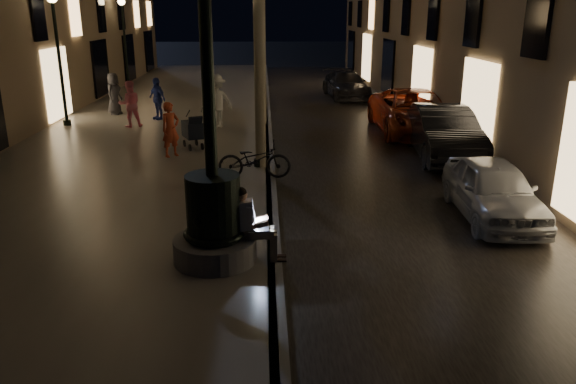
{
  "coord_description": "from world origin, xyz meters",
  "views": [
    {
      "loc": [
        -0.14,
        -6.74,
        4.24
      ],
      "look_at": [
        0.27,
        3.0,
        1.07
      ],
      "focal_mm": 35.0,
      "sensor_mm": 36.0,
      "label": 1
    }
  ],
  "objects_px": {
    "car_front": "(493,190)",
    "car_second": "(444,133)",
    "lamp_curb_d": "(261,26)",
    "pedestrian_red": "(171,130)",
    "pedestrian_pink": "(130,104)",
    "pedestrian_dark": "(114,94)",
    "bicycle": "(255,160)",
    "stroller": "(193,130)",
    "fountain_lamppost": "(213,204)",
    "car_third": "(414,112)",
    "lamp_curb_b": "(259,37)",
    "seated_man_laptop": "(251,222)",
    "lamp_left_b": "(57,40)",
    "lamp_left_c": "(124,30)",
    "car_rear": "(346,85)",
    "pedestrian_white": "(217,101)",
    "lamp_curb_c": "(260,30)",
    "pedestrian_blue": "(157,99)",
    "lamp_curb_a": "(257,51)"
  },
  "relations": [
    {
      "from": "car_third",
      "to": "pedestrian_blue",
      "type": "relative_size",
      "value": 3.45
    },
    {
      "from": "stroller",
      "to": "car_front",
      "type": "height_order",
      "value": "stroller"
    },
    {
      "from": "seated_man_laptop",
      "to": "car_rear",
      "type": "relative_size",
      "value": 0.29
    },
    {
      "from": "pedestrian_red",
      "to": "pedestrian_pink",
      "type": "xyz_separation_m",
      "value": [
        -2.14,
        4.42,
        0.04
      ]
    },
    {
      "from": "car_third",
      "to": "seated_man_laptop",
      "type": "bearing_deg",
      "value": -115.77
    },
    {
      "from": "lamp_curb_b",
      "to": "pedestrian_pink",
      "type": "height_order",
      "value": "lamp_curb_b"
    },
    {
      "from": "stroller",
      "to": "pedestrian_blue",
      "type": "xyz_separation_m",
      "value": [
        -1.92,
        4.93,
        0.22
      ]
    },
    {
      "from": "car_second",
      "to": "pedestrian_dark",
      "type": "xyz_separation_m",
      "value": [
        -11.4,
        6.87,
        0.26
      ]
    },
    {
      "from": "lamp_curb_c",
      "to": "pedestrian_red",
      "type": "bearing_deg",
      "value": -99.68
    },
    {
      "from": "pedestrian_dark",
      "to": "pedestrian_red",
      "type": "bearing_deg",
      "value": -139.53
    },
    {
      "from": "lamp_curb_c",
      "to": "lamp_curb_d",
      "type": "relative_size",
      "value": 1.0
    },
    {
      "from": "seated_man_laptop",
      "to": "lamp_curb_d",
      "type": "bearing_deg",
      "value": 89.83
    },
    {
      "from": "stroller",
      "to": "fountain_lamppost",
      "type": "bearing_deg",
      "value": -103.29
    },
    {
      "from": "pedestrian_dark",
      "to": "bicycle",
      "type": "relative_size",
      "value": 0.92
    },
    {
      "from": "lamp_curb_a",
      "to": "car_rear",
      "type": "height_order",
      "value": "lamp_curb_a"
    },
    {
      "from": "car_third",
      "to": "lamp_curb_b",
      "type": "bearing_deg",
      "value": 152.55
    },
    {
      "from": "lamp_left_c",
      "to": "pedestrian_red",
      "type": "bearing_deg",
      "value": -72.84
    },
    {
      "from": "seated_man_laptop",
      "to": "lamp_curb_d",
      "type": "xyz_separation_m",
      "value": [
        0.09,
        30.0,
        2.35
      ]
    },
    {
      "from": "car_second",
      "to": "pedestrian_pink",
      "type": "xyz_separation_m",
      "value": [
        -10.17,
        4.2,
        0.26
      ]
    },
    {
      "from": "car_front",
      "to": "car_second",
      "type": "bearing_deg",
      "value": 87.39
    },
    {
      "from": "pedestrian_white",
      "to": "bicycle",
      "type": "distance_m",
      "value": 6.7
    },
    {
      "from": "pedestrian_blue",
      "to": "bicycle",
      "type": "relative_size",
      "value": 0.88
    },
    {
      "from": "car_rear",
      "to": "bicycle",
      "type": "bearing_deg",
      "value": -111.0
    },
    {
      "from": "lamp_left_c",
      "to": "pedestrian_dark",
      "type": "bearing_deg",
      "value": -81.17
    },
    {
      "from": "car_rear",
      "to": "car_third",
      "type": "bearing_deg",
      "value": -86.7
    },
    {
      "from": "lamp_curb_c",
      "to": "lamp_left_c",
      "type": "distance_m",
      "value": 7.1
    },
    {
      "from": "lamp_curb_c",
      "to": "pedestrian_dark",
      "type": "bearing_deg",
      "value": -127.37
    },
    {
      "from": "seated_man_laptop",
      "to": "car_third",
      "type": "bearing_deg",
      "value": 63.07
    },
    {
      "from": "lamp_curb_a",
      "to": "car_second",
      "type": "xyz_separation_m",
      "value": [
        5.5,
        1.41,
        -2.47
      ]
    },
    {
      "from": "lamp_curb_c",
      "to": "car_second",
      "type": "relative_size",
      "value": 1.03
    },
    {
      "from": "pedestrian_blue",
      "to": "lamp_curb_d",
      "type": "bearing_deg",
      "value": 121.92
    },
    {
      "from": "lamp_left_c",
      "to": "car_rear",
      "type": "height_order",
      "value": "lamp_left_c"
    },
    {
      "from": "lamp_curb_d",
      "to": "pedestrian_dark",
      "type": "bearing_deg",
      "value": -110.57
    },
    {
      "from": "lamp_curb_d",
      "to": "car_third",
      "type": "relative_size",
      "value": 0.87
    },
    {
      "from": "seated_man_laptop",
      "to": "lamp_left_c",
      "type": "relative_size",
      "value": 0.27
    },
    {
      "from": "seated_man_laptop",
      "to": "lamp_curb_b",
      "type": "xyz_separation_m",
      "value": [
        0.09,
        14.0,
        2.35
      ]
    },
    {
      "from": "lamp_curb_b",
      "to": "lamp_left_c",
      "type": "height_order",
      "value": "same"
    },
    {
      "from": "lamp_left_b",
      "to": "stroller",
      "type": "height_order",
      "value": "lamp_left_b"
    },
    {
      "from": "lamp_left_c",
      "to": "car_rear",
      "type": "xyz_separation_m",
      "value": [
        11.4,
        -2.26,
        -2.59
      ]
    },
    {
      "from": "pedestrian_white",
      "to": "lamp_left_b",
      "type": "bearing_deg",
      "value": -36.61
    },
    {
      "from": "lamp_curb_b",
      "to": "lamp_curb_d",
      "type": "distance_m",
      "value": 16.0
    },
    {
      "from": "car_second",
      "to": "lamp_curb_d",
      "type": "bearing_deg",
      "value": 109.12
    },
    {
      "from": "stroller",
      "to": "lamp_curb_b",
      "type": "bearing_deg",
      "value": 48.39
    },
    {
      "from": "bicycle",
      "to": "car_third",
      "type": "bearing_deg",
      "value": -42.42
    },
    {
      "from": "stroller",
      "to": "pedestrian_red",
      "type": "relative_size",
      "value": 0.73
    },
    {
      "from": "lamp_curb_b",
      "to": "pedestrian_white",
      "type": "xyz_separation_m",
      "value": [
        -1.54,
        -2.61,
        -2.09
      ]
    },
    {
      "from": "lamp_left_c",
      "to": "car_third",
      "type": "bearing_deg",
      "value": -41.12
    },
    {
      "from": "stroller",
      "to": "car_third",
      "type": "distance_m",
      "value": 8.05
    },
    {
      "from": "lamp_curb_d",
      "to": "lamp_left_b",
      "type": "relative_size",
      "value": 1.0
    },
    {
      "from": "car_front",
      "to": "pedestrian_dark",
      "type": "relative_size",
      "value": 2.2
    }
  ]
}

